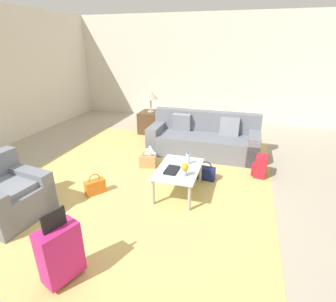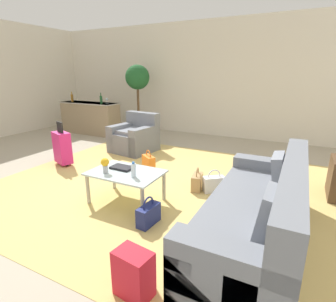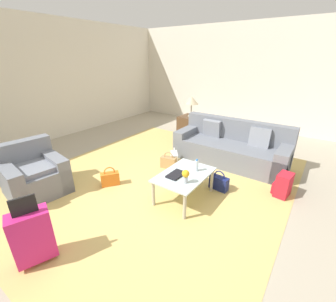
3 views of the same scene
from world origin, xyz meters
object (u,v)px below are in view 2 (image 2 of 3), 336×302
Objects in this scene: suitcase_magenta at (62,147)px; backpack_red at (135,274)px; armchair at (136,138)px; bar_console at (90,118)px; wine_glass_left_of_centre at (107,100)px; couch at (262,216)px; wine_bottle_green at (101,100)px; handbag_orange at (149,162)px; handbag_tan at (197,181)px; coffee_table at (126,176)px; water_bottle at (134,170)px; flower_vase at (105,164)px; wine_glass_leftmost at (72,98)px; wine_bottle_amber at (72,98)px; handbag_navy at (148,214)px; handbag_white at (214,184)px; potted_ficus at (138,84)px; coffee_table_book at (122,168)px.

suitcase_magenta reaches higher than backpack_red.
bar_console is at bearing 157.09° from armchair.
couch is at bearing -34.76° from wine_glass_left_of_centre.
wine_bottle_green is 3.17m from handbag_orange.
coffee_table is at bearing -131.64° from handbag_tan.
armchair is at bearing 123.34° from water_bottle.
couch is at bearing -36.29° from armchair.
flower_vase is 0.11× the size of bar_console.
wine_glass_leftmost is 0.51× the size of wine_bottle_amber.
handbag_navy is at bearing -35.99° from wine_bottle_amber.
water_bottle is 5.27m from wine_bottle_amber.
wine_bottle_green reaches higher than handbag_white.
handbag_white is at bearing -17.26° from handbag_orange.
flower_vase is at bearing -134.38° from handbag_tan.
handbag_white is at bearing 39.73° from flower_vase.
flower_vase is at bearing -39.39° from wine_bottle_amber.
handbag_navy is 0.18× the size of potted_ficus.
handbag_orange is (3.62, -1.70, -0.90)m from wine_bottle_amber.
flower_vase is 1.98m from suitcase_magenta.
handbag_navy is (4.07, -3.46, -0.34)m from bar_console.
wine_bottle_amber reaches higher than water_bottle.
wine_glass_left_of_centre reaches higher than handbag_white.
water_bottle is at bearing -46.51° from wine_glass_left_of_centre.
suitcase_magenta is 0.43× the size of potted_ficus.
wine_bottle_green is (-1.66, 0.82, 0.73)m from armchair.
armchair is at bearing -31.61° from wine_glass_left_of_centre.
handbag_orange is (-0.30, 1.21, -0.33)m from coffee_table_book.
bar_console is 6.10× the size of wine_bottle_green.
coffee_table is at bearing -32.47° from coffee_table_book.
water_bottle is 0.57× the size of handbag_white.
coffee_table_book is 1.17m from handbag_tan.
couch is at bearing -28.02° from wine_glass_leftmost.
wine_glass_leftmost is 6.77m from backpack_red.
potted_ficus is (-0.91, 1.53, 1.14)m from armchair.
armchair is at bearing -26.44° from wine_bottle_green.
armchair is 2.73× the size of handbag_white.
bar_console reaches higher than handbag_white.
suitcase_magenta is at bearing 168.10° from couch.
suitcase_magenta is 2.12× the size of backpack_red.
armchair is at bearing 126.38° from handbag_navy.
wine_bottle_green is at bearing 112.49° from suitcase_magenta.
water_bottle is 0.10× the size of potted_ficus.
wine_glass_left_of_centre is (-3.07, 3.24, 0.48)m from water_bottle.
flower_vase is at bearing -65.19° from armchair.
wine_bottle_amber is (-3.82, 3.14, 0.46)m from flower_vase.
wine_glass_leftmost is 0.18× the size of suitcase_magenta.
wine_glass_leftmost is at bearing 143.93° from water_bottle.
wine_glass_leftmost is 4.20m from handbag_orange.
couch is 6.54× the size of handbag_orange.
wine_glass_left_of_centre is 0.43× the size of handbag_orange.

